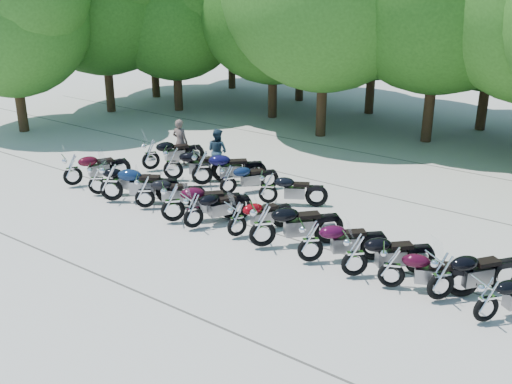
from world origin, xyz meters
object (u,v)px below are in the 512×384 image
Objects in this scene: motorcycle_15 at (202,167)px; motorcycle_7 at (263,224)px; motorcycle_16 at (228,179)px; motorcycle_5 at (193,210)px; motorcycle_10 at (392,266)px; motorcycle_0 at (72,169)px; motorcycle_8 at (311,240)px; motorcycle_1 at (97,179)px; motorcycle_4 at (173,202)px; motorcycle_9 at (355,254)px; rider_1 at (217,151)px; motorcycle_13 at (151,154)px; motorcycle_3 at (145,191)px; motorcycle_17 at (268,187)px; motorcycle_14 at (173,163)px; motorcycle_11 at (442,275)px; motorcycle_12 at (487,299)px; motorcycle_2 at (111,181)px; rider_0 at (180,142)px; motorcycle_6 at (237,218)px.

motorcycle_7 is at bearing -164.48° from motorcycle_15.
motorcycle_16 is at bearing -139.75° from motorcycle_15.
motorcycle_10 is at bearing -155.76° from motorcycle_5.
motorcycle_0 is 0.99× the size of motorcycle_8.
motorcycle_15 is at bearing -79.47° from motorcycle_1.
motorcycle_9 is (5.75, 0.16, -0.04)m from motorcycle_4.
rider_1 reaches higher than motorcycle_1.
rider_1 reaches higher than motorcycle_10.
motorcycle_13 reaches higher than motorcycle_5.
motorcycle_10 is at bearing -132.12° from motorcycle_3.
motorcycle_3 is 0.85× the size of motorcycle_7.
motorcycle_13 reaches higher than motorcycle_8.
motorcycle_17 is at bearing 14.25° from motorcycle_9.
motorcycle_14 is (-5.59, 2.52, -0.03)m from motorcycle_7.
motorcycle_11 is (7.02, 0.27, 0.05)m from motorcycle_5.
motorcycle_10 is at bearing -134.07° from motorcycle_8.
motorcycle_4 is at bearing 35.41° from motorcycle_12.
motorcycle_3 is at bearing -112.32° from motorcycle_2.
motorcycle_3 is 0.91× the size of motorcycle_11.
motorcycle_13 is at bearing 65.77° from rider_0.
motorcycle_7 is 1.46m from motorcycle_8.
motorcycle_7 is at bearing 65.97° from motorcycle_10.
motorcycle_0 is 3.43m from motorcycle_3.
motorcycle_3 is at bearing 101.89° from motorcycle_17.
motorcycle_6 is at bearing -175.42° from motorcycle_13.
motorcycle_4 is 1.14× the size of motorcycle_12.
motorcycle_15 is at bearing -115.58° from motorcycle_14.
motorcycle_1 is 0.97× the size of motorcycle_5.
motorcycle_15 reaches higher than motorcycle_16.
motorcycle_10 is (9.37, 0.12, -0.11)m from motorcycle_2.
rider_0 is (-4.37, 4.20, 0.26)m from motorcycle_5.
motorcycle_2 reaches higher than motorcycle_17.
motorcycle_9 is at bearing -121.29° from motorcycle_2.
motorcycle_7 is at bearing -130.59° from motorcycle_1.
motorcycle_9 is at bearing -134.74° from motorcycle_8.
motorcycle_16 is (-2.23, 2.41, -0.01)m from motorcycle_6.
motorcycle_3 is 1.01× the size of motorcycle_12.
motorcycle_0 is 1.11× the size of motorcycle_16.
motorcycle_5 reaches higher than motorcycle_16.
motorcycle_1 is 4.43m from rider_1.
motorcycle_13 is 1.28m from rider_0.
motorcycle_13 is (-3.94, 3.01, -0.02)m from motorcycle_4.
motorcycle_1 is 0.88× the size of motorcycle_14.
motorcycle_5 reaches higher than motorcycle_1.
motorcycle_5 is 7.03m from motorcycle_11.
motorcycle_4 is 6.68m from motorcycle_10.
motorcycle_2 is 1.11× the size of motorcycle_8.
motorcycle_15 reaches higher than motorcycle_5.
motorcycle_17 is (-5.29, 2.64, -0.02)m from motorcycle_10.
motorcycle_15 is (1.17, 0.17, 0.02)m from motorcycle_14.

